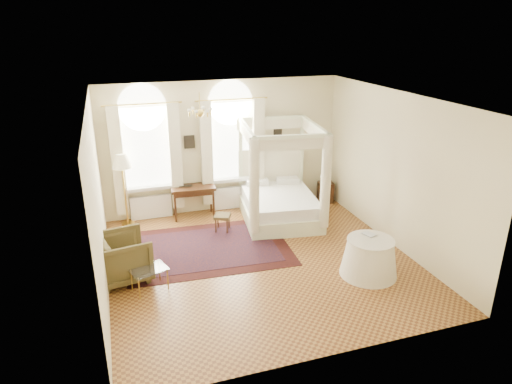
% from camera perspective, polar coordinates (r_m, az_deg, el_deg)
% --- Properties ---
extents(ground, '(6.00, 6.00, 0.00)m').
position_cam_1_polar(ground, '(9.47, 0.62, -8.57)').
color(ground, olive).
rests_on(ground, ground).
extents(room_walls, '(6.00, 6.00, 6.00)m').
position_cam_1_polar(room_walls, '(8.68, 0.67, 2.91)').
color(room_walls, beige).
rests_on(room_walls, ground).
extents(window_left, '(1.62, 0.27, 3.29)m').
position_cam_1_polar(window_left, '(11.18, -13.45, 3.78)').
color(window_left, white).
rests_on(window_left, room_walls).
extents(window_right, '(1.62, 0.27, 3.29)m').
position_cam_1_polar(window_right, '(11.51, -2.99, 4.82)').
color(window_right, white).
rests_on(window_right, room_walls).
extents(chandelier, '(0.51, 0.45, 0.50)m').
position_cam_1_polar(chandelier, '(9.35, -7.02, 9.92)').
color(chandelier, gold).
rests_on(chandelier, room_walls).
extents(wall_pictures, '(2.54, 0.03, 0.39)m').
position_cam_1_polar(wall_pictures, '(11.47, -3.70, 6.83)').
color(wall_pictures, black).
rests_on(wall_pictures, room_walls).
extents(canopy_bed, '(2.07, 2.42, 2.38)m').
position_cam_1_polar(canopy_bed, '(11.13, 2.98, -0.91)').
color(canopy_bed, beige).
rests_on(canopy_bed, ground).
extents(nightstand, '(0.45, 0.42, 0.55)m').
position_cam_1_polar(nightstand, '(12.46, 8.68, -0.02)').
color(nightstand, '#3C2510').
rests_on(nightstand, ground).
extents(nightstand_lamp, '(0.27, 0.27, 0.39)m').
position_cam_1_polar(nightstand_lamp, '(12.19, 8.67, 2.19)').
color(nightstand_lamp, gold).
rests_on(nightstand_lamp, nightstand).
extents(writing_desk, '(1.10, 0.62, 0.80)m').
position_cam_1_polar(writing_desk, '(11.34, -7.88, 0.13)').
color(writing_desk, '#3C2510').
rests_on(writing_desk, ground).
extents(laptop, '(0.35, 0.25, 0.03)m').
position_cam_1_polar(laptop, '(11.37, -8.79, 0.81)').
color(laptop, black).
rests_on(laptop, writing_desk).
extents(stool, '(0.47, 0.47, 0.41)m').
position_cam_1_polar(stool, '(10.62, -4.23, -3.19)').
color(stool, '#4E3F21').
rests_on(stool, ground).
extents(armchair, '(1.14, 1.12, 0.91)m').
position_cam_1_polar(armchair, '(9.01, -16.34, -7.85)').
color(armchair, '#483E1F').
rests_on(armchair, ground).
extents(coffee_table, '(0.74, 0.61, 0.43)m').
position_cam_1_polar(coffee_table, '(8.57, -13.25, -9.60)').
color(coffee_table, white).
rests_on(coffee_table, ground).
extents(floor_lamp, '(0.45, 0.45, 1.76)m').
position_cam_1_polar(floor_lamp, '(10.98, -16.43, 3.30)').
color(floor_lamp, gold).
rests_on(floor_lamp, ground).
extents(oriental_rug, '(3.55, 2.65, 0.01)m').
position_cam_1_polar(oriental_rug, '(10.00, -5.94, -6.95)').
color(oriental_rug, '#38110D').
rests_on(oriental_rug, ground).
extents(side_table, '(1.10, 1.10, 0.75)m').
position_cam_1_polar(side_table, '(9.09, 13.98, -7.93)').
color(side_table, white).
rests_on(side_table, ground).
extents(book, '(0.26, 0.30, 0.02)m').
position_cam_1_polar(book, '(9.03, 13.55, -5.31)').
color(book, black).
rests_on(book, side_table).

